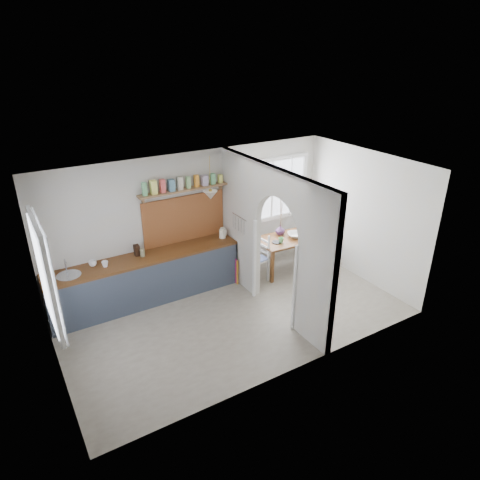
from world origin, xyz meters
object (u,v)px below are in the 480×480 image
kettle (222,233)px  vase (280,230)px  chair_left (254,258)px  chair_right (314,241)px  dining_table (285,254)px

kettle → vase: (1.30, -0.14, -0.17)m
chair_left → chair_right: size_ratio=1.18×
chair_left → chair_right: chair_left is taller
chair_left → kettle: size_ratio=4.83×
dining_table → vase: 0.52m
chair_left → vase: 0.92m
chair_left → vase: size_ratio=4.83×
kettle → vase: size_ratio=1.00×
dining_table → chair_right: size_ratio=1.38×
kettle → vase: kettle is taller
chair_right → kettle: (-2.15, 0.28, 0.58)m
chair_right → vase: bearing=73.7°
dining_table → chair_left: (-0.81, -0.03, 0.14)m
dining_table → kettle: (-1.29, 0.37, 0.64)m
dining_table → vase: (0.01, 0.23, 0.47)m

